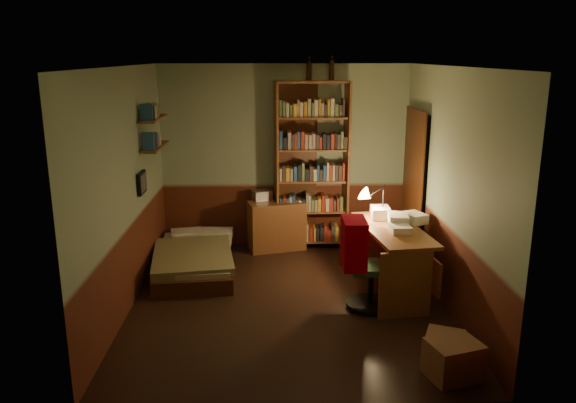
{
  "coord_description": "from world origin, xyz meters",
  "views": [
    {
      "loc": [
        -0.18,
        -5.91,
        2.72
      ],
      "look_at": [
        0.0,
        0.25,
        1.1
      ],
      "focal_mm": 35.0,
      "sensor_mm": 36.0,
      "label": 1
    }
  ],
  "objects_px": {
    "dresser": "(277,225)",
    "desk_lamp": "(383,197)",
    "mini_stereo": "(262,195)",
    "desk": "(391,260)",
    "cardboard_box_a": "(453,360)",
    "bed": "(194,251)",
    "cardboard_box_b": "(445,345)",
    "bookshelf": "(311,167)",
    "office_chair": "(371,270)"
  },
  "relations": [
    {
      "from": "office_chair",
      "to": "cardboard_box_a",
      "type": "height_order",
      "value": "office_chair"
    },
    {
      "from": "desk_lamp",
      "to": "office_chair",
      "type": "xyz_separation_m",
      "value": [
        -0.28,
        -0.88,
        -0.59
      ]
    },
    {
      "from": "desk",
      "to": "desk_lamp",
      "type": "height_order",
      "value": "desk_lamp"
    },
    {
      "from": "cardboard_box_a",
      "to": "cardboard_box_b",
      "type": "distance_m",
      "value": 0.34
    },
    {
      "from": "dresser",
      "to": "office_chair",
      "type": "distance_m",
      "value": 2.22
    },
    {
      "from": "bed",
      "to": "office_chair",
      "type": "height_order",
      "value": "office_chair"
    },
    {
      "from": "dresser",
      "to": "cardboard_box_b",
      "type": "xyz_separation_m",
      "value": [
        1.53,
        -3.04,
        -0.23
      ]
    },
    {
      "from": "mini_stereo",
      "to": "desk",
      "type": "relative_size",
      "value": 0.18
    },
    {
      "from": "desk_lamp",
      "to": "cardboard_box_b",
      "type": "relative_size",
      "value": 1.52
    },
    {
      "from": "desk_lamp",
      "to": "office_chair",
      "type": "height_order",
      "value": "desk_lamp"
    },
    {
      "from": "bed",
      "to": "office_chair",
      "type": "relative_size",
      "value": 1.96
    },
    {
      "from": "dresser",
      "to": "desk_lamp",
      "type": "height_order",
      "value": "desk_lamp"
    },
    {
      "from": "desk",
      "to": "desk_lamp",
      "type": "relative_size",
      "value": 2.84
    },
    {
      "from": "bookshelf",
      "to": "office_chair",
      "type": "relative_size",
      "value": 2.68
    },
    {
      "from": "mini_stereo",
      "to": "desk",
      "type": "bearing_deg",
      "value": -68.98
    },
    {
      "from": "mini_stereo",
      "to": "bookshelf",
      "type": "height_order",
      "value": "bookshelf"
    },
    {
      "from": "mini_stereo",
      "to": "cardboard_box_a",
      "type": "relative_size",
      "value": 0.59
    },
    {
      "from": "bookshelf",
      "to": "desk_lamp",
      "type": "relative_size",
      "value": 4.65
    },
    {
      "from": "dresser",
      "to": "bookshelf",
      "type": "xyz_separation_m",
      "value": [
        0.5,
        0.08,
        0.84
      ]
    },
    {
      "from": "desk_lamp",
      "to": "cardboard_box_a",
      "type": "xyz_separation_m",
      "value": [
        0.2,
        -2.29,
        -0.87
      ]
    },
    {
      "from": "dresser",
      "to": "office_chair",
      "type": "xyz_separation_m",
      "value": [
        1.02,
        -1.97,
        0.09
      ]
    },
    {
      "from": "desk",
      "to": "office_chair",
      "type": "bearing_deg",
      "value": -133.19
    },
    {
      "from": "desk_lamp",
      "to": "cardboard_box_b",
      "type": "height_order",
      "value": "desk_lamp"
    },
    {
      "from": "cardboard_box_b",
      "to": "bookshelf",
      "type": "bearing_deg",
      "value": 108.32
    },
    {
      "from": "bed",
      "to": "desk_lamp",
      "type": "distance_m",
      "value": 2.51
    },
    {
      "from": "cardboard_box_b",
      "to": "office_chair",
      "type": "bearing_deg",
      "value": 115.68
    },
    {
      "from": "desk",
      "to": "cardboard_box_b",
      "type": "xyz_separation_m",
      "value": [
        0.19,
        -1.51,
        -0.27
      ]
    },
    {
      "from": "bed",
      "to": "cardboard_box_b",
      "type": "distance_m",
      "value": 3.44
    },
    {
      "from": "cardboard_box_a",
      "to": "desk_lamp",
      "type": "bearing_deg",
      "value": 95.1
    },
    {
      "from": "mini_stereo",
      "to": "desk_lamp",
      "type": "bearing_deg",
      "value": -61.0
    },
    {
      "from": "bookshelf",
      "to": "office_chair",
      "type": "distance_m",
      "value": 2.25
    },
    {
      "from": "bookshelf",
      "to": "desk_lamp",
      "type": "distance_m",
      "value": 1.43
    },
    {
      "from": "bookshelf",
      "to": "cardboard_box_a",
      "type": "xyz_separation_m",
      "value": [
        1.0,
        -3.46,
        -1.02
      ]
    },
    {
      "from": "bookshelf",
      "to": "desk_lamp",
      "type": "height_order",
      "value": "bookshelf"
    },
    {
      "from": "bookshelf",
      "to": "desk",
      "type": "xyz_separation_m",
      "value": [
        0.84,
        -1.61,
        -0.8
      ]
    },
    {
      "from": "mini_stereo",
      "to": "desk",
      "type": "distance_m",
      "value": 2.29
    },
    {
      "from": "dresser",
      "to": "mini_stereo",
      "type": "xyz_separation_m",
      "value": [
        -0.2,
        0.12,
        0.42
      ]
    },
    {
      "from": "bookshelf",
      "to": "dresser",
      "type": "bearing_deg",
      "value": -177.72
    },
    {
      "from": "bed",
      "to": "desk_lamp",
      "type": "relative_size",
      "value": 3.39
    },
    {
      "from": "office_chair",
      "to": "cardboard_box_b",
      "type": "height_order",
      "value": "office_chair"
    },
    {
      "from": "bed",
      "to": "desk",
      "type": "relative_size",
      "value": 1.19
    },
    {
      "from": "bed",
      "to": "dresser",
      "type": "xyz_separation_m",
      "value": [
        1.07,
        0.79,
        0.09
      ]
    },
    {
      "from": "desk",
      "to": "office_chair",
      "type": "xyz_separation_m",
      "value": [
        -0.32,
        -0.45,
        0.05
      ]
    },
    {
      "from": "dresser",
      "to": "office_chair",
      "type": "height_order",
      "value": "office_chair"
    },
    {
      "from": "mini_stereo",
      "to": "cardboard_box_a",
      "type": "height_order",
      "value": "mini_stereo"
    },
    {
      "from": "dresser",
      "to": "mini_stereo",
      "type": "relative_size",
      "value": 3.04
    },
    {
      "from": "cardboard_box_b",
      "to": "bed",
      "type": "bearing_deg",
      "value": 139.19
    },
    {
      "from": "bookshelf",
      "to": "cardboard_box_b",
      "type": "xyz_separation_m",
      "value": [
        1.03,
        -3.12,
        -1.07
      ]
    },
    {
      "from": "office_chair",
      "to": "cardboard_box_a",
      "type": "relative_size",
      "value": 2.03
    },
    {
      "from": "bed",
      "to": "bookshelf",
      "type": "xyz_separation_m",
      "value": [
        1.57,
        0.88,
        0.93
      ]
    }
  ]
}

